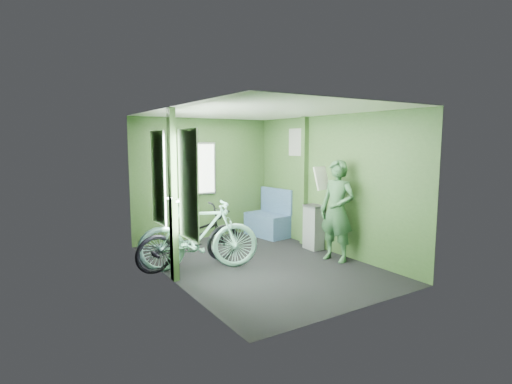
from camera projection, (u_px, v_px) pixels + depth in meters
room at (256, 170)px, 5.96m from camera, size 4.00×4.02×2.31m
bicycle_black at (192, 267)px, 5.97m from camera, size 1.76×0.83×0.96m
bicycle_mint at (199, 270)px, 5.82m from camera, size 1.81×1.08×1.06m
passenger at (337, 211)px, 6.21m from camera, size 0.51×0.72×1.58m
waste_box at (314, 227)px, 6.93m from camera, size 0.23×0.32×0.78m
bench_seat at (268, 222)px, 7.91m from camera, size 0.61×0.94×0.94m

